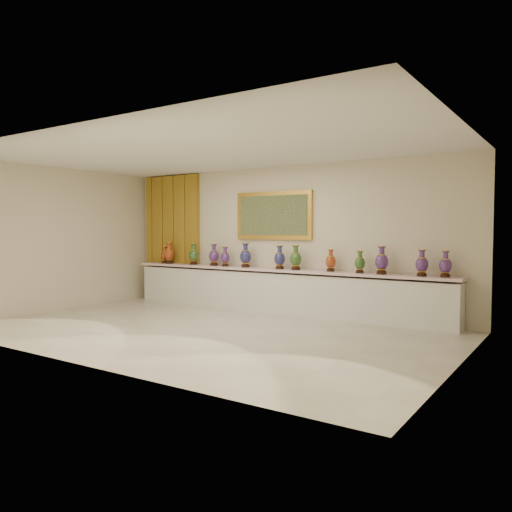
{
  "coord_description": "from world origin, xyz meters",
  "views": [
    {
      "loc": [
        5.29,
        -6.42,
        1.69
      ],
      "look_at": [
        -0.12,
        1.7,
        1.18
      ],
      "focal_mm": 35.0,
      "sensor_mm": 36.0,
      "label": 1
    }
  ],
  "objects_px": {
    "vase_0": "(165,256)",
    "vase_2": "(194,255)",
    "vase_1": "(169,254)",
    "counter": "(276,291)"
  },
  "relations": [
    {
      "from": "counter",
      "to": "vase_0",
      "type": "height_order",
      "value": "vase_0"
    },
    {
      "from": "vase_0",
      "to": "vase_2",
      "type": "distance_m",
      "value": 0.89
    },
    {
      "from": "vase_1",
      "to": "vase_2",
      "type": "distance_m",
      "value": 0.7
    },
    {
      "from": "vase_1",
      "to": "vase_0",
      "type": "bearing_deg",
      "value": 165.01
    },
    {
      "from": "counter",
      "to": "vase_2",
      "type": "distance_m",
      "value": 2.32
    },
    {
      "from": "counter",
      "to": "vase_1",
      "type": "bearing_deg",
      "value": -178.87
    },
    {
      "from": "vase_0",
      "to": "vase_2",
      "type": "height_order",
      "value": "vase_2"
    },
    {
      "from": "counter",
      "to": "vase_1",
      "type": "relative_size",
      "value": 14.35
    },
    {
      "from": "counter",
      "to": "vase_0",
      "type": "xyz_separation_m",
      "value": [
        -3.11,
        -0.01,
        0.64
      ]
    },
    {
      "from": "vase_0",
      "to": "vase_2",
      "type": "xyz_separation_m",
      "value": [
        0.89,
        0.01,
        0.04
      ]
    }
  ]
}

